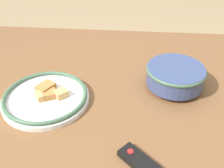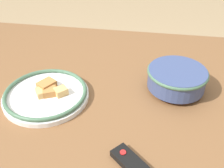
% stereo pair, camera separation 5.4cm
% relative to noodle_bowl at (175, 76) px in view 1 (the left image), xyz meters
% --- Properties ---
extents(dining_table, '(1.55, 1.07, 0.78)m').
position_rel_noodle_bowl_xyz_m(dining_table, '(0.31, 0.05, -0.13)').
color(dining_table, brown).
rests_on(dining_table, ground_plane).
extents(noodle_bowl, '(0.22, 0.22, 0.09)m').
position_rel_noodle_bowl_xyz_m(noodle_bowl, '(0.00, 0.00, 0.00)').
color(noodle_bowl, '#384775').
rests_on(noodle_bowl, dining_table).
extents(food_plate, '(0.31, 0.31, 0.05)m').
position_rel_noodle_bowl_xyz_m(food_plate, '(0.46, 0.12, -0.03)').
color(food_plate, white).
rests_on(food_plate, dining_table).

